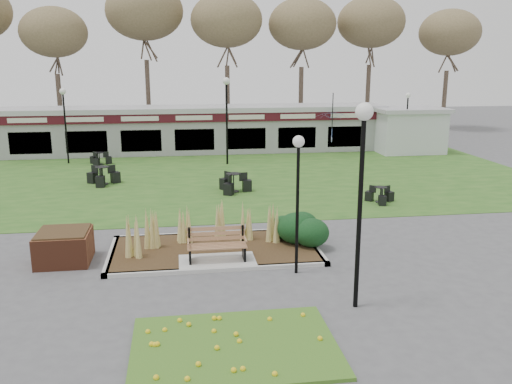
{
  "coord_description": "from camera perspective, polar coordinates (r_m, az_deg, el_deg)",
  "views": [
    {
      "loc": [
        -1.01,
        -14.58,
        5.77
      ],
      "look_at": [
        1.4,
        2.0,
        1.66
      ],
      "focal_mm": 38.0,
      "sensor_mm": 36.0,
      "label": 1
    }
  ],
  "objects": [
    {
      "name": "flower_bed",
      "position": [
        11.54,
        -2.27,
        -15.83
      ],
      "size": [
        4.2,
        3.0,
        0.16
      ],
      "color": "#387120",
      "rests_on": "ground"
    },
    {
      "name": "bistro_set_c",
      "position": [
        24.16,
        -2.38,
        0.68
      ],
      "size": [
        1.41,
        1.57,
        0.84
      ],
      "color": "black",
      "rests_on": "ground"
    },
    {
      "name": "lamp_post_mid_right",
      "position": [
        30.27,
        -3.12,
        9.49
      ],
      "size": [
        0.4,
        0.4,
        4.82
      ],
      "color": "black",
      "rests_on": "ground"
    },
    {
      "name": "lamp_post_near_right",
      "position": [
        14.44,
        4.44,
        1.86
      ],
      "size": [
        0.32,
        0.32,
        3.84
      ],
      "color": "black",
      "rests_on": "ground"
    },
    {
      "name": "bistro_set_d",
      "position": [
        22.95,
        12.95,
        -0.53
      ],
      "size": [
        1.2,
        1.16,
        0.65
      ],
      "color": "black",
      "rests_on": "ground"
    },
    {
      "name": "park_bench",
      "position": [
        15.74,
        -4.16,
        -5.48
      ],
      "size": [
        1.7,
        0.66,
        0.93
      ],
      "color": "olive",
      "rests_on": "ground"
    },
    {
      "name": "lamp_post_far_right",
      "position": [
        34.62,
        15.63,
        8.33
      ],
      "size": [
        0.32,
        0.32,
        3.82
      ],
      "color": "black",
      "rests_on": "ground"
    },
    {
      "name": "ground",
      "position": [
        15.72,
        -4.05,
        -7.8
      ],
      "size": [
        100.0,
        100.0,
        0.0
      ],
      "primitive_type": "plane",
      "color": "#515154",
      "rests_on": "ground"
    },
    {
      "name": "brick_planter",
      "position": [
        16.8,
        -19.55,
        -5.41
      ],
      "size": [
        1.5,
        1.5,
        0.95
      ],
      "color": "brown",
      "rests_on": "ground"
    },
    {
      "name": "service_hut",
      "position": [
        35.93,
        15.72,
        6.36
      ],
      "size": [
        4.4,
        3.4,
        2.83
      ],
      "color": "silver",
      "rests_on": "ground"
    },
    {
      "name": "lamp_post_far_left",
      "position": [
        32.3,
        -19.55,
        8.23
      ],
      "size": [
        0.35,
        0.35,
        4.23
      ],
      "color": "black",
      "rests_on": "ground"
    },
    {
      "name": "food_pavilion",
      "position": [
        34.83,
        -6.59,
        6.6
      ],
      "size": [
        24.6,
        3.4,
        2.9
      ],
      "color": "#97979A",
      "rests_on": "ground"
    },
    {
      "name": "patio_umbrella",
      "position": [
        34.19,
        8.01,
        6.81
      ],
      "size": [
        2.72,
        2.74,
        2.68
      ],
      "color": "black",
      "rests_on": "ground"
    },
    {
      "name": "tree_backdrop",
      "position": [
        42.67,
        -7.22,
        17.15
      ],
      "size": [
        47.24,
        5.24,
        10.36
      ],
      "color": "#47382B",
      "rests_on": "ground"
    },
    {
      "name": "bistro_set_b",
      "position": [
        31.73,
        -16.13,
        3.21
      ],
      "size": [
        1.25,
        1.23,
        0.68
      ],
      "color": "black",
      "rests_on": "ground"
    },
    {
      "name": "bistro_set_a",
      "position": [
        26.61,
        -15.83,
        1.39
      ],
      "size": [
        1.59,
        1.42,
        0.85
      ],
      "color": "black",
      "rests_on": "ground"
    },
    {
      "name": "lawn",
      "position": [
        27.22,
        -5.96,
        1.48
      ],
      "size": [
        34.0,
        16.0,
        0.02
      ],
      "primitive_type": "cube",
      "color": "#285A1C",
      "rests_on": "ground"
    },
    {
      "name": "planting_bed",
      "position": [
        16.98,
        -0.11,
        -4.78
      ],
      "size": [
        6.75,
        3.4,
        1.27
      ],
      "color": "#362115",
      "rests_on": "ground"
    },
    {
      "name": "lamp_post_near_left",
      "position": [
        12.41,
        11.1,
        3.16
      ],
      "size": [
        0.4,
        0.4,
        4.86
      ],
      "color": "black",
      "rests_on": "ground"
    }
  ]
}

